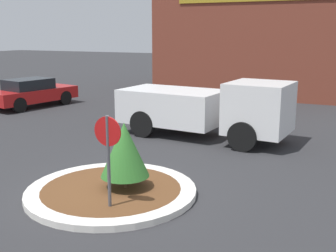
% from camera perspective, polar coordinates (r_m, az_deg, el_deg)
% --- Properties ---
extents(ground_plane, '(120.00, 120.00, 0.00)m').
position_cam_1_polar(ground_plane, '(9.97, -7.65, -9.10)').
color(ground_plane, '#2D2D30').
extents(traffic_island, '(3.93, 3.93, 0.15)m').
position_cam_1_polar(traffic_island, '(9.94, -7.66, -8.71)').
color(traffic_island, silver).
rests_on(traffic_island, ground_plane).
extents(stop_sign, '(0.61, 0.07, 2.05)m').
position_cam_1_polar(stop_sign, '(8.54, -8.11, -2.94)').
color(stop_sign, '#4C4C51').
rests_on(stop_sign, ground_plane).
extents(island_shrub, '(1.12, 1.12, 1.54)m').
position_cam_1_polar(island_shrub, '(9.63, -5.90, -3.20)').
color(island_shrub, brown).
rests_on(island_shrub, traffic_island).
extents(utility_truck, '(6.18, 2.66, 2.08)m').
position_cam_1_polar(utility_truck, '(14.77, 5.12, 2.50)').
color(utility_truck, white).
rests_on(utility_truck, ground_plane).
extents(storefront_building, '(11.79, 6.07, 6.49)m').
position_cam_1_polar(storefront_building, '(26.36, 12.66, 11.41)').
color(storefront_building, brown).
rests_on(storefront_building, ground_plane).
extents(parked_sedan_red, '(2.56, 4.66, 1.42)m').
position_cam_1_polar(parked_sedan_red, '(22.09, -17.95, 4.35)').
color(parked_sedan_red, '#B21919').
rests_on(parked_sedan_red, ground_plane).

